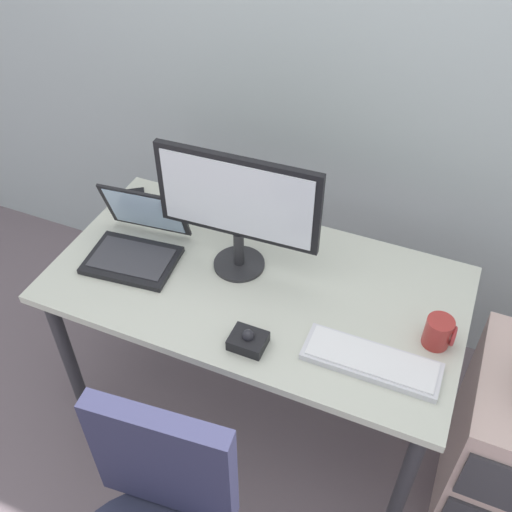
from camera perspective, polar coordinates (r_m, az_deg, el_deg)
ground_plane at (r=2.59m, az=-0.00°, el=-14.28°), size 8.00×8.00×0.00m
back_wall at (r=2.23m, az=7.86°, el=22.15°), size 6.00×0.10×2.80m
desk at (r=2.06m, az=-0.00°, el=-4.18°), size 1.41×0.75×0.75m
monitor_main at (r=1.88m, az=-1.83°, el=5.00°), size 0.55×0.18×0.45m
keyboard at (r=1.80m, az=11.17°, el=-9.99°), size 0.41×0.14×0.03m
laptop at (r=2.12m, az=-11.54°, el=1.37°), size 0.34×0.33×0.23m
trackball_mouse at (r=1.80m, az=-0.78°, el=-8.21°), size 0.11×0.09×0.07m
coffee_mug at (r=1.87m, az=17.38°, el=-7.10°), size 0.09×0.08×0.10m
cell_phone at (r=2.39m, az=-11.55°, el=5.42°), size 0.14×0.16×0.01m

